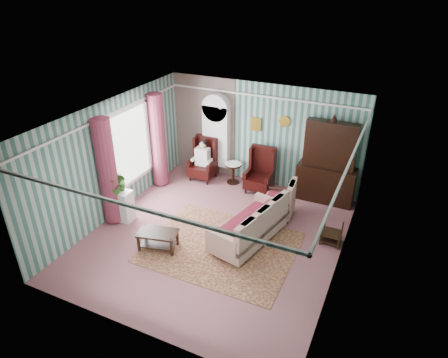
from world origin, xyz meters
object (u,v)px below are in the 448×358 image
at_px(round_side_table, 233,173).
at_px(plant_stand, 122,205).
at_px(wingback_right, 259,171).
at_px(dresser_hutch, 328,160).
at_px(nest_table, 332,233).
at_px(sofa, 248,222).
at_px(coffee_table, 158,240).
at_px(bookcase, 216,140).
at_px(wingback_left, 203,159).
at_px(seated_woman, 203,161).
at_px(floral_armchair, 279,199).

height_order(round_side_table, plant_stand, plant_stand).
bearing_deg(wingback_right, dresser_hutch, 8.77).
height_order(wingback_right, nest_table, wingback_right).
relative_size(sofa, coffee_table, 2.34).
bearing_deg(bookcase, nest_table, -26.92).
bearing_deg(wingback_right, sofa, -75.41).
relative_size(dresser_hutch, plant_stand, 2.95).
xyz_separation_m(wingback_left, nest_table, (4.07, -1.55, -0.35)).
bearing_deg(round_side_table, seated_woman, -170.54).
height_order(bookcase, wingback_right, bookcase).
height_order(sofa, coffee_table, sofa).
xyz_separation_m(sofa, coffee_table, (-1.69, -1.12, -0.27)).
relative_size(wingback_right, floral_armchair, 1.34).
bearing_deg(sofa, wingback_right, 26.99).
distance_m(bookcase, wingback_right, 1.63).
bearing_deg(nest_table, floral_armchair, 157.52).
height_order(wingback_left, plant_stand, wingback_left).
bearing_deg(coffee_table, sofa, 33.43).
xyz_separation_m(plant_stand, coffee_table, (1.45, -0.62, -0.18)).
bearing_deg(bookcase, round_side_table, -20.27).
bearing_deg(wingback_left, round_side_table, 9.46).
bearing_deg(plant_stand, round_side_table, 59.62).
bearing_deg(seated_woman, floral_armchair, -19.93).
distance_m(wingback_right, round_side_table, 0.92).
distance_m(wingback_left, seated_woman, 0.04).
bearing_deg(bookcase, floral_armchair, -29.49).
xyz_separation_m(dresser_hutch, coffee_table, (-2.85, -3.64, -0.96)).
bearing_deg(nest_table, coffee_table, -152.07).
xyz_separation_m(wingback_left, sofa, (2.34, -2.25, -0.13)).
bearing_deg(floral_armchair, sofa, 162.00).
height_order(wingback_right, coffee_table, wingback_right).
xyz_separation_m(round_side_table, plant_stand, (-1.70, -2.90, 0.10)).
height_order(plant_stand, floral_armchair, floral_armchair).
distance_m(sofa, coffee_table, 2.04).
bearing_deg(seated_woman, nest_table, -20.85).
height_order(wingback_left, round_side_table, wingback_left).
bearing_deg(sofa, wingback_left, 58.48).
relative_size(bookcase, sofa, 1.11).
relative_size(seated_woman, round_side_table, 1.97).
relative_size(seated_woman, coffee_table, 1.37).
xyz_separation_m(nest_table, floral_armchair, (-1.45, 0.60, 0.20)).
distance_m(seated_woman, round_side_table, 0.96).
bearing_deg(nest_table, seated_woman, 159.15).
bearing_deg(wingback_left, nest_table, -20.85).
bearing_deg(floral_armchair, wingback_right, 36.81).
bearing_deg(sofa, dresser_hutch, -12.39).
bearing_deg(wingback_right, plant_stand, -132.84).
xyz_separation_m(wingback_right, floral_armchair, (0.87, -0.95, -0.16)).
bearing_deg(plant_stand, seated_woman, 73.78).
xyz_separation_m(seated_woman, floral_armchair, (2.62, -0.95, -0.12)).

